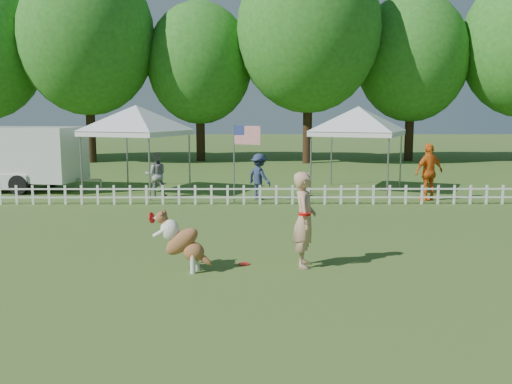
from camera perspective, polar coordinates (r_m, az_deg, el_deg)
ground at (r=10.75m, az=-0.53°, el=-7.33°), size 120.00×120.00×0.00m
picket_fence at (r=17.55m, az=-0.41°, el=-0.28°), size 22.00×0.08×0.60m
handler at (r=10.52m, az=4.87°, el=-2.75°), size 0.49×0.68×1.77m
dog at (r=10.33m, az=-7.34°, el=-4.94°), size 1.11×0.62×1.08m
frisbee_on_turf at (r=10.79m, az=-1.21°, el=-7.21°), size 0.28×0.28×0.02m
canopy_tent_left at (r=20.25m, az=-11.81°, el=4.08°), size 3.77×3.77×2.99m
canopy_tent_right at (r=20.60m, az=10.12°, el=4.14°), size 3.75×3.75×2.96m
cargo_trailer at (r=22.32m, az=-22.43°, el=3.16°), size 5.64×3.21×2.34m
flag_pole at (r=17.84m, az=-2.21°, el=2.87°), size 0.91×0.45×2.46m
spectator_a at (r=19.27m, az=-9.97°, el=1.70°), size 0.83×0.70×1.50m
spectator_b at (r=18.50m, az=0.34°, el=1.55°), size 1.05×1.09×1.49m
spectator_c at (r=19.08m, az=16.91°, el=1.92°), size 1.17×0.87×1.84m
tree_left at (r=33.27m, az=-16.47°, el=13.21°), size 7.40×7.40×12.00m
tree_center_left at (r=33.06m, az=-5.65°, el=11.62°), size 6.00×6.00×9.80m
tree_center_right at (r=31.68m, az=5.27°, el=14.32°), size 7.60×7.60×12.60m
tree_right at (r=34.13m, az=15.29°, el=11.77°), size 6.20×6.20×10.40m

